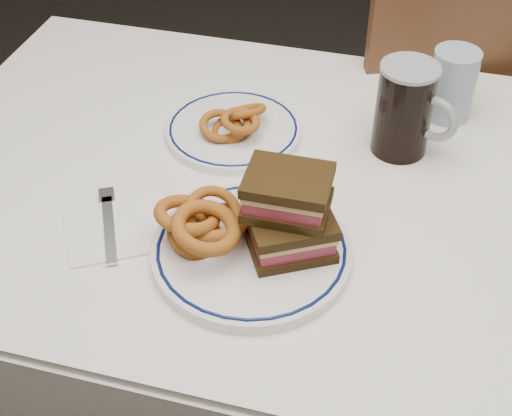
% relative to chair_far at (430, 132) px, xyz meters
% --- Properties ---
extents(dining_table, '(1.27, 0.87, 0.75)m').
position_rel_chair_far_xyz_m(dining_table, '(-0.24, -0.56, 0.15)').
color(dining_table, silver).
rests_on(dining_table, floor).
extents(chair_far, '(0.55, 0.55, 0.92)m').
position_rel_chair_far_xyz_m(chair_far, '(0.00, 0.00, 0.00)').
color(chair_far, '#472816').
rests_on(chair_far, floor).
extents(main_plate, '(0.29, 0.29, 0.02)m').
position_rel_chair_far_xyz_m(main_plate, '(-0.24, -0.75, 0.26)').
color(main_plate, white).
rests_on(main_plate, dining_table).
extents(reuben_sandwich, '(0.15, 0.14, 0.12)m').
position_rel_chair_far_xyz_m(reuben_sandwich, '(-0.19, -0.73, 0.33)').
color(reuben_sandwich, black).
rests_on(reuben_sandwich, main_plate).
extents(onion_rings_main, '(0.14, 0.15, 0.09)m').
position_rel_chair_far_xyz_m(onion_rings_main, '(-0.31, -0.75, 0.30)').
color(onion_rings_main, brown).
rests_on(onion_rings_main, main_plate).
extents(ketchup_ramekin, '(0.06, 0.06, 0.04)m').
position_rel_chair_far_xyz_m(ketchup_ramekin, '(-0.25, -0.65, 0.29)').
color(ketchup_ramekin, silver).
rests_on(ketchup_ramekin, main_plate).
extents(beer_mug, '(0.14, 0.10, 0.16)m').
position_rel_chair_far_xyz_m(beer_mug, '(-0.06, -0.43, 0.33)').
color(beer_mug, black).
rests_on(beer_mug, dining_table).
extents(water_glass, '(0.08, 0.08, 0.13)m').
position_rel_chair_far_xyz_m(water_glass, '(0.01, -0.30, 0.32)').
color(water_glass, '#94A8BF').
rests_on(water_glass, dining_table).
extents(far_plate, '(0.24, 0.24, 0.02)m').
position_rel_chair_far_xyz_m(far_plate, '(-0.35, -0.46, 0.26)').
color(far_plate, white).
rests_on(far_plate, dining_table).
extents(onion_rings_far, '(0.11, 0.12, 0.07)m').
position_rel_chair_far_xyz_m(onion_rings_far, '(-0.34, -0.47, 0.29)').
color(onion_rings_far, brown).
rests_on(onion_rings_far, far_plate).
extents(napkin_fork, '(0.18, 0.18, 0.01)m').
position_rel_chair_far_xyz_m(napkin_fork, '(-0.46, -0.75, 0.25)').
color(napkin_fork, white).
rests_on(napkin_fork, dining_table).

